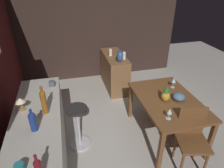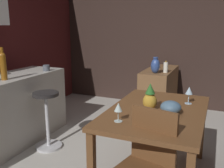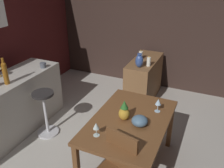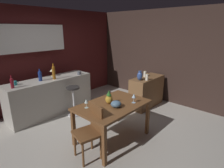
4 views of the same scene
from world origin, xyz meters
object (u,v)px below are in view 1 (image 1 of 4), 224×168
object	(u,v)px
wine_glass_right	(170,112)
vase_ceramic_blue	(120,57)
wine_bottle_cobalt	(33,121)
cup_slate	(52,83)
bar_stool	(78,126)
pillar_candle_short	(110,52)
wine_glass_left	(174,81)
pineapple_centerpiece	(166,95)
sideboard_cabinet	(114,71)
pillar_candle_tall	(124,56)
fruit_bowl	(179,97)
chair_near_window	(192,137)
cup_teal	(20,168)
dining_table	(168,104)
wine_bottle_amber	(44,101)
counter_lamp	(20,101)
wine_bottle_ruby	(38,168)

from	to	relation	value
wine_glass_right	vase_ceramic_blue	bearing A→B (deg)	4.39
wine_bottle_cobalt	cup_slate	xyz separation A→B (m)	(0.99, -0.19, -0.09)
bar_stool	pillar_candle_short	distance (m)	2.01
bar_stool	wine_glass_left	xyz separation A→B (m)	(0.18, -1.66, 0.48)
wine_glass_left	cup_slate	xyz separation A→B (m)	(0.27, 1.98, 0.07)
pineapple_centerpiece	sideboard_cabinet	bearing A→B (deg)	9.66
bar_stool	cup_slate	distance (m)	0.78
sideboard_cabinet	pillar_candle_tall	world-z (taller)	pillar_candle_tall
wine_glass_left	vase_ceramic_blue	size ratio (longest dim) A/B	0.73
wine_glass_right	pineapple_centerpiece	world-z (taller)	pineapple_centerpiece
bar_stool	fruit_bowl	world-z (taller)	fruit_bowl
chair_near_window	cup_teal	size ratio (longest dim) A/B	7.37
dining_table	wine_bottle_amber	distance (m)	1.86
pineapple_centerpiece	cup_teal	bearing A→B (deg)	115.41
wine_glass_left	sideboard_cabinet	bearing A→B (deg)	22.78
fruit_bowl	pillar_candle_short	distance (m)	1.99
fruit_bowl	counter_lamp	world-z (taller)	counter_lamp
wine_glass_right	pillar_candle_short	size ratio (longest dim) A/B	0.93
chair_near_window	fruit_bowl	xyz separation A→B (m)	(0.54, -0.07, 0.30)
chair_near_window	wine_bottle_amber	distance (m)	2.03
wine_glass_right	cup_slate	distance (m)	1.82
wine_glass_left	wine_glass_right	world-z (taller)	wine_glass_left
dining_table	sideboard_cabinet	bearing A→B (deg)	11.87
wine_bottle_ruby	pillar_candle_short	xyz separation A→B (m)	(2.88, -1.35, -0.13)
wine_glass_right	wine_bottle_cobalt	xyz separation A→B (m)	(0.03, 1.69, 0.17)
pillar_candle_tall	fruit_bowl	bearing A→B (deg)	-166.81
vase_ceramic_blue	pillar_candle_short	bearing A→B (deg)	14.45
sideboard_cabinet	wine_glass_right	distance (m)	2.31
pineapple_centerpiece	pillar_candle_tall	world-z (taller)	pillar_candle_tall
wine_bottle_cobalt	wine_bottle_ruby	distance (m)	0.66
wine_bottle_cobalt	vase_ceramic_blue	world-z (taller)	wine_bottle_cobalt
wine_bottle_amber	wine_glass_right	bearing A→B (deg)	-101.62
wine_bottle_ruby	pillar_candle_tall	bearing A→B (deg)	-31.25
chair_near_window	wine_glass_left	distance (m)	1.01
pillar_candle_short	vase_ceramic_blue	world-z (taller)	vase_ceramic_blue
wine_glass_right	bar_stool	bearing A→B (deg)	64.54
wine_glass_right	wine_bottle_ruby	bearing A→B (deg)	111.28
fruit_bowl	vase_ceramic_blue	xyz separation A→B (m)	(1.49, 0.51, 0.14)
sideboard_cabinet	wine_bottle_cobalt	distance (m)	2.77
dining_table	wine_bottle_cobalt	distance (m)	2.00
bar_stool	cup_slate	size ratio (longest dim) A/B	5.60
wine_glass_right	cup_teal	world-z (taller)	cup_teal
dining_table	cup_teal	bearing A→B (deg)	115.15
pillar_candle_short	pineapple_centerpiece	bearing A→B (deg)	-167.63
sideboard_cabinet	wine_glass_left	distance (m)	1.70
wine_bottle_ruby	cup_slate	bearing A→B (deg)	-3.15
pineapple_centerpiece	counter_lamp	size ratio (longest dim) A/B	1.35
wine_bottle_ruby	wine_bottle_amber	bearing A→B (deg)	-0.86
wine_glass_right	wine_bottle_amber	bearing A→B (deg)	78.38
cup_teal	counter_lamp	size ratio (longest dim) A/B	0.65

